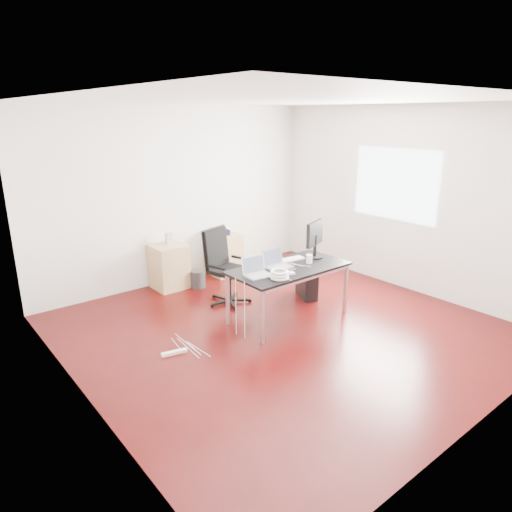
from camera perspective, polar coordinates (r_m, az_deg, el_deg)
room_shell at (r=5.52m, az=3.89°, el=4.25°), size 5.00×5.00×5.00m
desk at (r=6.02m, az=4.15°, el=-1.85°), size 1.60×0.80×0.73m
office_chair at (r=6.59m, az=-4.03°, el=-0.80°), size 0.59×0.61×1.08m
filing_cabinet_left at (r=7.32m, az=-10.80°, el=-1.30°), size 0.50×0.50×0.70m
filing_cabinet_right at (r=7.85m, az=-4.03°, el=0.24°), size 0.50×0.50×0.70m
pc_tower at (r=6.91m, az=6.36°, el=-3.37°), size 0.37×0.49×0.44m
wastebasket at (r=7.33m, az=-7.29°, el=-2.86°), size 0.31×0.31×0.28m
power_strip at (r=5.46m, az=-10.18°, el=-11.78°), size 0.31×0.13×0.04m
laptop_left at (r=5.66m, az=0.15°, el=-1.90°), size 0.35×0.29×0.23m
laptop_right at (r=5.97m, az=2.66°, el=-0.90°), size 0.34×0.26×0.23m
monitor at (r=6.39m, az=7.35°, el=2.34°), size 0.44×0.26×0.51m
keyboard at (r=6.27m, az=4.19°, el=-0.45°), size 0.45×0.20×0.02m
cup_white at (r=6.16m, az=6.66°, el=-0.37°), size 0.11×0.11×0.12m
cup_brown at (r=6.19m, az=6.72°, el=-0.38°), size 0.08×0.08×0.10m
cable_coil at (r=5.55m, az=2.95°, el=-2.33°), size 0.24×0.24×0.11m
power_adapter at (r=5.73m, az=4.44°, el=-2.15°), size 0.09×0.09×0.03m
speaker at (r=7.25m, az=-10.85°, el=2.14°), size 0.09×0.08×0.18m
navy_garment at (r=7.72m, az=-4.65°, el=2.98°), size 0.33×0.27×0.09m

